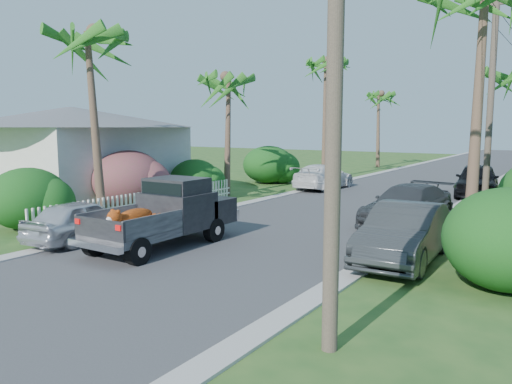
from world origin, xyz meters
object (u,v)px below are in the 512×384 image
Objects in this scene: parked_car_rf at (477,180)px; palm_l_c at (326,62)px; palm_l_b at (227,77)px; palm_l_d at (379,94)px; parked_car_rn at (404,234)px; parked_car_ln at (82,220)px; house_left at (72,156)px; palm_l_a at (91,34)px; parked_car_rm at (408,206)px; utility_pole_b at (491,102)px; parked_car_lf at (324,177)px; utility_pole_a at (335,63)px; pickup_truck at (171,213)px.

parked_car_rf is 0.54× the size of palm_l_c.
palm_l_d is at bearing 89.22° from palm_l_b.
parked_car_rf is at bearing -54.65° from palm_l_d.
parked_car_rn is 1.21× the size of parked_car_ln.
parked_car_rn is 32.63m from palm_l_d.
palm_l_a is at bearing -30.47° from house_left.
parked_car_rn is at bearing -69.03° from palm_l_d.
palm_l_d is at bearing 117.90° from parked_car_rf.
parked_car_rm is 27.56m from palm_l_d.
palm_l_b is 0.82× the size of utility_pole_b.
palm_l_b is at bearing 38.88° from house_left.
house_left is at bearing -115.02° from palm_l_c.
parked_car_rm is at bearing 31.50° from palm_l_a.
palm_l_a is at bearing 80.75° from parked_car_lf.
utility_pole_a is (9.95, -2.84, 3.94)m from parked_car_ln.
utility_pole_b reaches higher than parked_car_rn.
parked_car_lf is at bearing 139.07° from parked_car_rm.
parked_car_rm is at bearing 132.68° from parked_car_lf.
parked_car_lf is 21.63m from utility_pole_a.
parked_car_ln is 0.47× the size of palm_l_a.
palm_l_c reaches higher than parked_car_rm.
utility_pole_a is (11.80, -5.00, -2.33)m from palm_l_a.
palm_l_d is 24.31m from utility_pole_b.
palm_l_c is (-1.65, 21.16, 7.25)m from parked_car_ln.
parked_car_rn is 7.14m from utility_pole_a.
utility_pole_a is at bearing 116.71° from parked_car_lf.
parked_car_rn is at bearing 95.72° from utility_pole_a.
house_left is at bearing -141.12° from palm_l_b.
parked_car_rn is at bearing 16.66° from pickup_truck.
parked_car_ln is 0.43× the size of utility_pole_b.
pickup_truck is 15.27m from parked_car_lf.
parked_car_lf is at bearing -176.42° from parked_car_rf.
pickup_truck is 0.57× the size of utility_pole_b.
palm_l_d is (-0.30, 31.00, -0.49)m from palm_l_a.
house_left is 1.00× the size of utility_pole_b.
palm_l_a reaches higher than parked_car_rn.
parked_car_ln is 0.42× the size of palm_l_c.
palm_l_a is (-4.59, 0.98, 5.92)m from pickup_truck.
house_left is 19.70m from utility_pole_b.
parked_car_rm is at bearing -16.06° from palm_l_b.
palm_l_d is at bearing 119.20° from parked_car_rm.
utility_pole_b reaches higher than parked_car_rf.
palm_l_a is at bearing 157.04° from utility_pole_a.
utility_pole_a is at bearing -48.47° from palm_l_b.
palm_l_a is (-2.51, -14.14, 6.22)m from parked_car_lf.
utility_pole_a is at bearing -71.42° from palm_l_d.
palm_l_b is (-3.11, -5.14, 5.43)m from parked_car_lf.
parked_car_ln is 22.43m from palm_l_c.
utility_pole_a is at bearing -90.00° from utility_pole_b.
palm_l_a reaches higher than palm_l_b.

